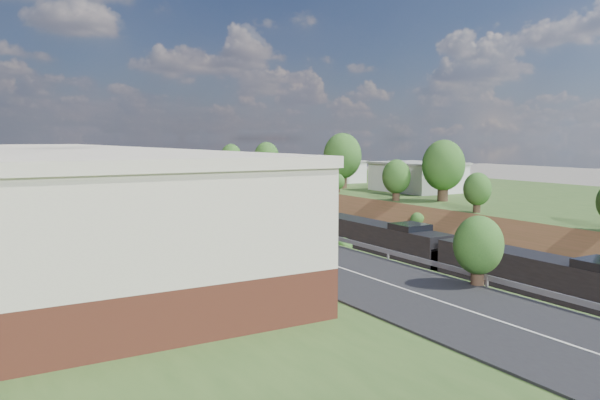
{
  "coord_description": "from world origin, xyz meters",
  "views": [
    {
      "loc": [
        -34.78,
        -13.33,
        12.72
      ],
      "look_at": [
        -2.48,
        41.84,
        6.0
      ],
      "focal_mm": 35.0,
      "sensor_mm": 36.0,
      "label": 1
    }
  ],
  "objects": [
    {
      "name": "commercial_building",
      "position": [
        -28.0,
        38.0,
        8.51
      ],
      "size": [
        14.3,
        62.3,
        7.0
      ],
      "color": "brown",
      "rests_on": "platform_left"
    },
    {
      "name": "road",
      "position": [
        -15.5,
        60.0,
        5.05
      ],
      "size": [
        8.0,
        180.0,
        0.1
      ],
      "primitive_type": "cube",
      "color": "black",
      "rests_on": "platform_left"
    },
    {
      "name": "guardrail",
      "position": [
        -11.4,
        59.8,
        5.55
      ],
      "size": [
        0.1,
        171.0,
        0.7
      ],
      "color": "#99999E",
      "rests_on": "platform_left"
    },
    {
      "name": "overpass",
      "position": [
        0.0,
        122.0,
        4.92
      ],
      "size": [
        24.5,
        8.3,
        7.4
      ],
      "color": "gray",
      "rests_on": "ground"
    },
    {
      "name": "white_building_near",
      "position": [
        23.5,
        52.0,
        7.0
      ],
      "size": [
        9.0,
        12.0,
        4.0
      ],
      "primitive_type": "cube",
      "color": "silver",
      "rests_on": "platform_right"
    },
    {
      "name": "rail_right_track",
      "position": [
        2.6,
        60.0,
        0.09
      ],
      "size": [
        1.58,
        180.0,
        0.18
      ],
      "primitive_type": "cube",
      "color": "gray",
      "rests_on": "ground"
    },
    {
      "name": "suv",
      "position": [
        -16.81,
        28.77,
        5.97
      ],
      "size": [
        4.61,
        6.87,
        1.75
      ],
      "primitive_type": "imported",
      "rotation": [
        0.0,
        0.0,
        0.3
      ],
      "color": "black",
      "rests_on": "road"
    },
    {
      "name": "tree_right_large",
      "position": [
        17.0,
        40.0,
        9.38
      ],
      "size": [
        5.25,
        5.25,
        7.61
      ],
      "color": "#473323",
      "rests_on": "platform_right"
    },
    {
      "name": "embankment_left",
      "position": [
        -11.0,
        60.0,
        0.0
      ],
      "size": [
        10.0,
        180.0,
        10.0
      ],
      "primitive_type": "cube",
      "rotation": [
        0.0,
        0.79,
        0.0
      ],
      "color": "brown",
      "rests_on": "ground"
    },
    {
      "name": "freight_train",
      "position": [
        2.6,
        70.06,
        2.62
      ],
      "size": [
        3.12,
        125.44,
        4.64
      ],
      "color": "black",
      "rests_on": "ground"
    },
    {
      "name": "platform_right",
      "position": [
        33.0,
        60.0,
        2.5
      ],
      "size": [
        44.0,
        180.0,
        5.0
      ],
      "primitive_type": "cube",
      "color": "#355422",
      "rests_on": "ground"
    },
    {
      "name": "rail_left_track",
      "position": [
        -2.6,
        60.0,
        0.09
      ],
      "size": [
        1.58,
        180.0,
        0.18
      ],
      "primitive_type": "cube",
      "color": "gray",
      "rests_on": "ground"
    },
    {
      "name": "white_building_far",
      "position": [
        23.0,
        74.0,
        6.8
      ],
      "size": [
        8.0,
        10.0,
        3.6
      ],
      "primitive_type": "cube",
      "color": "silver",
      "rests_on": "platform_right"
    },
    {
      "name": "embankment_right",
      "position": [
        11.0,
        60.0,
        0.0
      ],
      "size": [
        10.0,
        180.0,
        10.0
      ],
      "primitive_type": "cube",
      "rotation": [
        0.0,
        0.79,
        0.0
      ],
      "color": "brown",
      "rests_on": "ground"
    },
    {
      "name": "tree_left_crest",
      "position": [
        -11.8,
        20.0,
        7.04
      ],
      "size": [
        2.45,
        2.45,
        3.55
      ],
      "color": "#473323",
      "rests_on": "platform_left"
    }
  ]
}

